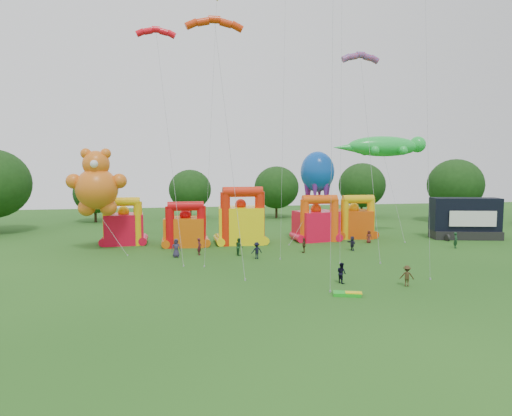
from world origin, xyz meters
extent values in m
plane|color=#1C4914|center=(0.00, 0.00, 0.00)|extent=(160.00, 160.00, 0.00)
cylinder|color=#352314|center=(36.39, 42.00, 1.86)|extent=(0.44, 0.44, 3.72)
ellipsoid|color=#153610|center=(36.39, 42.00, 6.41)|extent=(9.30, 9.30, 8.89)
cylinder|color=#352314|center=(23.92, 52.37, 1.75)|extent=(0.44, 0.44, 3.51)
ellipsoid|color=#153610|center=(23.92, 52.37, 6.04)|extent=(8.77, 8.78, 8.39)
cylinder|color=#352314|center=(7.77, 54.02, 1.65)|extent=(0.44, 0.44, 3.30)
ellipsoid|color=#153610|center=(7.77, 54.02, 5.68)|extent=(8.25, 8.25, 7.88)
cylinder|color=#352314|center=(-8.05, 56.00, 1.55)|extent=(0.44, 0.44, 3.09)
ellipsoid|color=#153610|center=(-8.05, 56.00, 5.32)|extent=(7.73, 7.72, 7.38)
cylinder|color=#352314|center=(-24.33, 53.28, 1.44)|extent=(0.44, 0.44, 2.88)
ellipsoid|color=#153610|center=(-24.33, 53.28, 4.96)|extent=(7.20, 7.20, 6.88)
cube|color=red|center=(-17.29, 29.29, 1.87)|extent=(4.87, 4.02, 3.74)
cylinder|color=yellow|center=(-19.09, 27.96, 2.67)|extent=(1.01, 1.01, 5.34)
cylinder|color=yellow|center=(-15.50, 27.96, 2.67)|extent=(1.01, 1.01, 5.34)
cylinder|color=yellow|center=(-17.29, 27.96, 5.34)|extent=(4.10, 1.06, 1.06)
sphere|color=yellow|center=(-17.29, 29.29, 4.04)|extent=(1.40, 1.40, 1.40)
cube|color=#DC5B0B|center=(-9.88, 26.77, 1.72)|extent=(5.26, 4.47, 3.44)
cylinder|color=red|center=(-11.72, 25.40, 2.46)|extent=(1.04, 1.04, 4.91)
cylinder|color=red|center=(-8.04, 25.40, 2.46)|extent=(1.04, 1.04, 4.91)
cylinder|color=red|center=(-9.88, 25.40, 4.91)|extent=(4.20, 1.09, 1.09)
sphere|color=red|center=(-9.88, 26.77, 3.74)|extent=(1.40, 1.40, 1.40)
cube|color=yellow|center=(-3.06, 27.31, 2.27)|extent=(5.78, 4.80, 4.55)
cylinder|color=red|center=(-5.17, 25.74, 3.25)|extent=(1.19, 1.19, 6.50)
cylinder|color=red|center=(-0.95, 25.74, 3.25)|extent=(1.19, 1.19, 6.50)
cylinder|color=red|center=(-3.06, 25.74, 6.50)|extent=(4.82, 1.25, 1.25)
sphere|color=red|center=(-3.06, 27.31, 4.85)|extent=(1.40, 1.40, 1.40)
cube|color=red|center=(6.86, 27.81, 1.89)|extent=(5.74, 4.97, 3.78)
cylinder|color=#FF530D|center=(4.91, 26.36, 2.70)|extent=(1.10, 1.10, 5.40)
cylinder|color=#FF530D|center=(8.81, 26.36, 2.70)|extent=(1.10, 1.10, 5.40)
cylinder|color=#FF530D|center=(6.86, 26.36, 5.40)|extent=(4.45, 1.16, 1.16)
sphere|color=#FF530D|center=(6.86, 27.81, 4.08)|extent=(1.40, 1.40, 1.40)
cube|color=#DB4B0B|center=(12.61, 29.13, 1.85)|extent=(5.45, 4.75, 3.69)
cylinder|color=#F6B50C|center=(10.77, 27.77, 2.64)|extent=(1.04, 1.04, 5.27)
cylinder|color=#F6B50C|center=(14.45, 27.77, 2.64)|extent=(1.04, 1.04, 5.27)
cylinder|color=#F6B50C|center=(12.61, 27.77, 5.27)|extent=(4.19, 1.09, 1.09)
sphere|color=#F6B50C|center=(12.61, 29.13, 3.99)|extent=(1.40, 1.40, 1.40)
cube|color=black|center=(26.73, 25.32, 0.55)|extent=(9.13, 5.18, 1.10)
cube|color=black|center=(26.73, 25.52, 3.25)|extent=(9.03, 4.77, 4.31)
cube|color=white|center=(26.73, 23.87, 2.82)|extent=(5.79, 1.49, 2.02)
cylinder|color=black|center=(23.28, 24.03, 0.40)|extent=(0.30, 0.90, 0.90)
cylinder|color=black|center=(30.18, 24.03, 0.40)|extent=(0.30, 0.90, 0.90)
sphere|color=orange|center=(-19.63, 24.72, 7.07)|extent=(4.63, 4.63, 4.63)
sphere|color=orange|center=(-19.63, 24.72, 9.80)|extent=(2.95, 2.95, 2.95)
sphere|color=orange|center=(-20.68, 24.72, 10.96)|extent=(1.16, 1.16, 1.16)
sphere|color=orange|center=(-18.58, 24.72, 10.96)|extent=(1.16, 1.16, 1.16)
sphere|color=orange|center=(-22.05, 24.72, 7.91)|extent=(1.68, 1.68, 1.68)
sphere|color=orange|center=(-17.21, 24.72, 7.91)|extent=(1.68, 1.68, 1.68)
sphere|color=orange|center=(-20.79, 24.72, 4.96)|extent=(1.89, 1.89, 1.89)
sphere|color=orange|center=(-18.47, 24.72, 4.96)|extent=(1.89, 1.89, 1.89)
sphere|color=white|center=(-19.63, 23.30, 9.80)|extent=(0.84, 0.84, 0.84)
ellipsoid|color=green|center=(17.10, 29.99, 12.28)|extent=(10.34, 3.23, 2.75)
sphere|color=green|center=(22.15, 29.99, 12.58)|extent=(2.22, 2.22, 2.22)
cone|color=green|center=(11.85, 29.99, 12.07)|extent=(4.04, 1.62, 1.62)
sphere|color=green|center=(19.12, 31.60, 11.67)|extent=(1.21, 1.21, 1.21)
sphere|color=green|center=(19.12, 28.37, 11.67)|extent=(1.21, 1.21, 1.21)
sphere|color=green|center=(15.09, 31.60, 11.67)|extent=(1.21, 1.21, 1.21)
sphere|color=green|center=(15.09, 28.37, 11.67)|extent=(1.21, 1.21, 1.21)
ellipsoid|color=#0B46AE|center=(6.91, 27.52, 8.87)|extent=(4.31, 4.31, 5.17)
cone|color=#591E8C|center=(8.31, 27.52, 6.50)|extent=(0.97, 0.97, 3.44)
cone|color=#591E8C|center=(7.61, 28.74, 6.50)|extent=(0.97, 0.97, 3.44)
cone|color=#591E8C|center=(6.21, 28.74, 6.50)|extent=(0.97, 0.97, 3.44)
cone|color=#591E8C|center=(5.51, 27.52, 6.50)|extent=(0.97, 0.97, 3.44)
cone|color=#591E8C|center=(6.21, 26.31, 6.50)|extent=(0.97, 0.97, 3.44)
cone|color=#591E8C|center=(7.61, 26.31, 6.50)|extent=(0.97, 0.97, 3.44)
cube|color=green|center=(1.15, 2.86, 0.12)|extent=(2.21, 1.59, 0.24)
cube|color=yellow|center=(1.55, 2.56, 0.26)|extent=(1.33, 0.95, 0.10)
imported|color=#2D2742|center=(-11.10, 19.72, 0.98)|extent=(1.01, 0.71, 1.96)
imported|color=#501620|center=(-8.61, 20.49, 0.92)|extent=(0.61, 0.77, 1.84)
imported|color=#1C4821|center=(-4.41, 19.58, 0.94)|extent=(0.83, 1.00, 1.87)
imported|color=black|center=(-2.92, 17.33, 0.87)|extent=(1.22, 0.83, 1.74)
imported|color=#44311B|center=(2.85, 19.67, 0.84)|extent=(0.79, 1.07, 1.68)
imported|color=#232137|center=(8.63, 19.98, 0.83)|extent=(0.72, 1.59, 1.66)
imported|color=#591F19|center=(12.72, 24.45, 0.78)|extent=(0.77, 0.50, 1.56)
imported|color=#173A20|center=(21.12, 19.11, 0.94)|extent=(0.81, 0.80, 1.89)
imported|color=black|center=(2.08, 6.38, 0.85)|extent=(0.86, 0.98, 1.70)
imported|color=#3B2E17|center=(6.83, 4.46, 0.84)|extent=(1.24, 0.98, 1.68)
camera|label=1|loc=(-11.56, -28.35, 9.50)|focal=32.00mm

